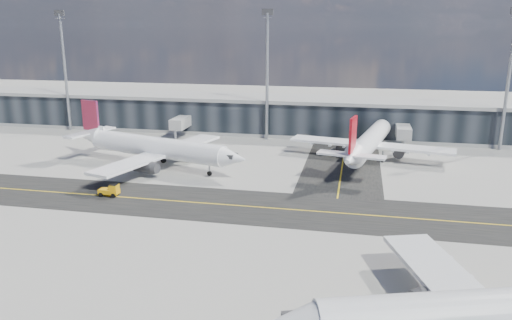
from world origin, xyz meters
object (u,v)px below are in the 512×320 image
Objects in this scene: airliner_near at (511,314)px; baggage_tug at (111,190)px; service_van at (340,152)px; airliner_af at (154,147)px; airliner_redtail at (369,142)px.

baggage_tug is (-49.12, 29.12, -2.92)m from airliner_near.
airliner_near reaches higher than service_van.
airliner_af is at bearing 179.43° from baggage_tug.
airliner_near reaches higher than airliner_af.
airliner_af is at bearing -150.25° from airliner_redtail.
airliner_af reaches higher than baggage_tug.
baggage_tug is (-38.97, -29.70, -2.69)m from airliner_redtail.
airliner_redtail is (38.76, 12.86, -0.09)m from airliner_af.
airliner_redtail is at bearing -8.15° from airliner_near.
airliner_af reaches higher than airliner_redtail.
service_van is at bearing -3.63° from airliner_near.
airliner_near is at bearing 59.51° from baggage_tug.
airliner_near is at bearing -68.82° from airliner_redtail.
airliner_redtail is 6.91m from service_van.
service_van is at bearing 134.43° from baggage_tug.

